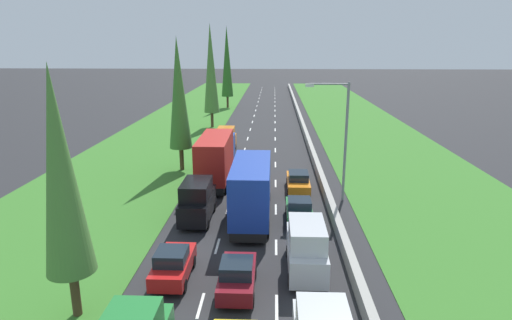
% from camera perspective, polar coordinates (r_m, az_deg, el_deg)
% --- Properties ---
extents(ground_plane, '(300.00, 300.00, 0.00)m').
position_cam_1_polar(ground_plane, '(63.19, 0.97, 4.59)').
color(ground_plane, '#28282B').
rests_on(ground_plane, ground).
extents(grass_verge_left, '(14.00, 140.00, 0.04)m').
position_cam_1_polar(grass_verge_left, '(64.74, -10.33, 4.62)').
color(grass_verge_left, '#387528').
rests_on(grass_verge_left, ground).
extents(grass_verge_right, '(14.00, 140.00, 0.04)m').
position_cam_1_polar(grass_verge_right, '(64.46, 13.87, 4.38)').
color(grass_verge_right, '#387528').
rests_on(grass_verge_right, ground).
extents(median_barrier, '(0.44, 120.00, 0.85)m').
position_cam_1_polar(median_barrier, '(63.23, 6.16, 4.90)').
color(median_barrier, '#9E9B93').
rests_on(median_barrier, ground).
extents(lane_markings, '(3.64, 116.00, 0.01)m').
position_cam_1_polar(lane_markings, '(63.19, 0.97, 4.59)').
color(lane_markings, white).
rests_on(lane_markings, ground).
extents(silver_van_right_lane_second, '(1.96, 4.90, 2.82)m').
position_cam_1_polar(silver_van_right_lane_second, '(22.84, 6.72, -11.50)').
color(silver_van_right_lane_second, silver).
rests_on(silver_van_right_lane_second, ground).
extents(red_hatchback_left_lane, '(1.74, 3.90, 1.72)m').
position_cam_1_polar(red_hatchback_left_lane, '(22.69, -10.99, -13.48)').
color(red_hatchback_left_lane, red).
rests_on(red_hatchback_left_lane, ground).
extents(maroon_hatchback_centre_lane, '(1.74, 3.90, 1.72)m').
position_cam_1_polar(maroon_hatchback_centre_lane, '(21.33, -2.51, -15.18)').
color(maroon_hatchback_centre_lane, maroon).
rests_on(maroon_hatchback_centre_lane, ground).
extents(green_hatchback_right_lane, '(1.74, 3.90, 1.72)m').
position_cam_1_polar(green_hatchback_right_lane, '(29.00, 5.75, -6.71)').
color(green_hatchback_right_lane, '#237A33').
rests_on(green_hatchback_right_lane, ground).
extents(orange_sedan_right_lane, '(1.82, 4.50, 1.64)m').
position_cam_1_polar(orange_sedan_right_lane, '(35.01, 5.64, -2.87)').
color(orange_sedan_right_lane, orange).
rests_on(orange_sedan_right_lane, ground).
extents(black_van_left_lane, '(1.96, 4.90, 2.82)m').
position_cam_1_polar(black_van_left_lane, '(29.31, -7.83, -5.37)').
color(black_van_left_lane, black).
rests_on(black_van_left_lane, ground).
extents(blue_box_truck_centre_lane, '(2.46, 9.40, 4.18)m').
position_cam_1_polar(blue_box_truck_centre_lane, '(29.06, -0.55, -3.76)').
color(blue_box_truck_centre_lane, black).
rests_on(blue_box_truck_centre_lane, ground).
extents(red_box_truck_left_lane, '(2.46, 9.40, 4.18)m').
position_cam_1_polar(red_box_truck_left_lane, '(37.03, -5.29, 0.36)').
color(red_box_truck_left_lane, black).
rests_on(red_box_truck_left_lane, ground).
extents(orange_van_left_lane, '(1.96, 4.90, 2.82)m').
position_cam_1_polar(orange_van_left_lane, '(47.09, -4.04, 2.62)').
color(orange_van_left_lane, orange).
rests_on(orange_van_left_lane, ground).
extents(poplar_tree_nearest, '(2.08, 2.08, 11.02)m').
position_cam_1_polar(poplar_tree_nearest, '(18.99, -24.63, -1.68)').
color(poplar_tree_nearest, '#4C3823').
rests_on(poplar_tree_nearest, ground).
extents(poplar_tree_second, '(2.11, 2.11, 12.38)m').
position_cam_1_polar(poplar_tree_second, '(40.07, -10.27, 8.67)').
color(poplar_tree_second, '#4C3823').
rests_on(poplar_tree_second, ground).
extents(poplar_tree_third, '(2.16, 2.16, 14.48)m').
position_cam_1_polar(poplar_tree_third, '(61.37, -6.05, 12.00)').
color(poplar_tree_third, '#4C3823').
rests_on(poplar_tree_third, ground).
extents(poplar_tree_fourth, '(2.17, 2.17, 14.90)m').
position_cam_1_polar(poplar_tree_fourth, '(80.70, -3.89, 12.94)').
color(poplar_tree_fourth, '#4C3823').
rests_on(poplar_tree_fourth, ground).
extents(street_light_mast, '(3.20, 0.28, 9.00)m').
position_cam_1_polar(street_light_mast, '(32.25, 11.32, 3.47)').
color(street_light_mast, gray).
rests_on(street_light_mast, ground).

